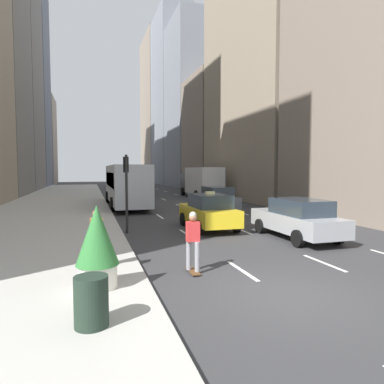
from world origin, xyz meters
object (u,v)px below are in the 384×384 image
(taxi_lead, at_px, (142,188))
(pedestrian_near_curb, at_px, (97,236))
(city_bus, at_px, (125,184))
(traffic_light_pole, at_px, (126,181))
(sedan_black_near, at_px, (217,199))
(sedan_silver_behind, at_px, (297,218))
(skateboarder, at_px, (193,239))
(taxi_second, at_px, (209,211))
(taxi_third, at_px, (135,186))
(trash_can, at_px, (91,301))
(box_truck, at_px, (201,181))
(planter_with_shrub, at_px, (97,245))

(taxi_lead, xyz_separation_m, pedestrian_near_curb, (-5.41, -27.57, 0.19))
(city_bus, bearing_deg, pedestrian_near_curb, -98.32)
(taxi_lead, bearing_deg, traffic_light_pole, -100.41)
(sedan_black_near, height_order, sedan_silver_behind, sedan_black_near)
(city_bus, distance_m, skateboarder, 18.56)
(taxi_second, distance_m, skateboarder, 7.19)
(taxi_third, bearing_deg, skateboarder, -94.68)
(taxi_second, distance_m, trash_can, 11.08)
(taxi_lead, distance_m, sedan_black_near, 15.72)
(taxi_second, xyz_separation_m, sedan_silver_behind, (2.80, -3.28, -0.01))
(taxi_second, distance_m, city_bus, 12.28)
(box_truck, relative_size, pedestrian_near_curb, 5.09)
(city_bus, bearing_deg, box_truck, 36.93)
(sedan_silver_behind, bearing_deg, trash_can, -143.15)
(trash_can, relative_size, pedestrian_near_curb, 0.55)
(sedan_silver_behind, xyz_separation_m, planter_with_shrub, (-8.23, -4.25, 0.29))
(taxi_lead, bearing_deg, city_bus, -106.02)
(trash_can, bearing_deg, skateboarder, 46.79)
(box_truck, height_order, traffic_light_pole, traffic_light_pole)
(skateboarder, bearing_deg, trash_can, -133.21)
(box_truck, xyz_separation_m, skateboarder, (-8.42, -24.86, -0.75))
(taxi_lead, height_order, city_bus, city_bus)
(sedan_black_near, bearing_deg, skateboarder, -113.59)
(taxi_second, height_order, planter_with_shrub, planter_with_shrub)
(taxi_second, relative_size, taxi_third, 1.00)
(taxi_third, distance_m, sedan_black_near, 21.72)
(taxi_second, distance_m, planter_with_shrub, 9.29)
(sedan_black_near, relative_size, sedan_silver_behind, 0.92)
(planter_with_shrub, relative_size, traffic_light_pole, 0.54)
(trash_can, xyz_separation_m, planter_with_shrub, (0.16, 2.04, 0.55))
(planter_with_shrub, distance_m, pedestrian_near_curb, 1.67)
(sedan_silver_behind, xyz_separation_m, pedestrian_near_curb, (-8.21, -2.58, 0.20))
(taxi_lead, height_order, trash_can, taxi_lead)
(sedan_black_near, bearing_deg, planter_with_shrub, -120.86)
(taxi_third, height_order, planter_with_shrub, planter_with_shrub)
(taxi_lead, xyz_separation_m, taxi_second, (0.00, -21.72, 0.00))
(sedan_black_near, height_order, city_bus, city_bus)
(skateboarder, height_order, traffic_light_pole, traffic_light_pole)
(taxi_lead, height_order, sedan_black_near, taxi_lead)
(skateboarder, bearing_deg, sedan_silver_behind, 30.71)
(trash_can, bearing_deg, taxi_lead, 79.87)
(pedestrian_near_curb, bearing_deg, sedan_black_near, 55.85)
(skateboarder, bearing_deg, taxi_third, 85.32)
(taxi_second, relative_size, trash_can, 4.89)
(pedestrian_near_curb, relative_size, traffic_light_pole, 0.46)
(box_truck, relative_size, trash_can, 9.33)
(taxi_lead, distance_m, traffic_light_pole, 21.92)
(city_bus, bearing_deg, taxi_lead, 73.98)
(taxi_third, xyz_separation_m, city_bus, (-2.81, -15.87, 0.91))
(skateboarder, relative_size, planter_with_shrub, 0.89)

